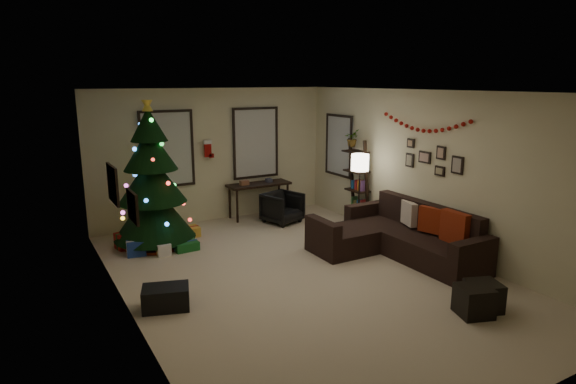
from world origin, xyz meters
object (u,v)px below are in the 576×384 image
object	(u,v)px
christmas_tree	(152,185)
desk_chair	(283,208)
desk	(259,187)
bookshelf	(358,184)
sofa	(397,238)

from	to	relation	value
christmas_tree	desk_chair	distance (m)	2.73
desk	desk_chair	distance (m)	0.76
christmas_tree	desk	size ratio (longest dim) A/B	1.95
desk	christmas_tree	bearing A→B (deg)	-163.34
bookshelf	sofa	bearing A→B (deg)	-105.28
sofa	desk	bearing A→B (deg)	106.54
desk	desk_chair	world-z (taller)	desk
christmas_tree	desk_chair	bearing A→B (deg)	1.58
christmas_tree	desk	xyz separation A→B (m)	(2.41, 0.72, -0.45)
christmas_tree	bookshelf	world-z (taller)	christmas_tree
christmas_tree	sofa	world-z (taller)	christmas_tree
desk_chair	bookshelf	size ratio (longest dim) A/B	0.36
desk_chair	sofa	bearing A→B (deg)	-91.71
sofa	desk	size ratio (longest dim) A/B	1.97
christmas_tree	desk_chair	size ratio (longest dim) A/B	4.15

